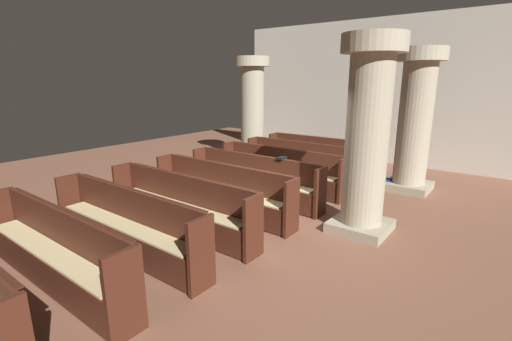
{
  "coord_description": "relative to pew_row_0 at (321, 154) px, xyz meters",
  "views": [
    {
      "loc": [
        3.84,
        -5.57,
        2.63
      ],
      "look_at": [
        -0.6,
        0.3,
        0.75
      ],
      "focal_mm": 24.92,
      "sensor_mm": 36.0,
      "label": 1
    }
  ],
  "objects": [
    {
      "name": "pew_row_0",
      "position": [
        0.0,
        0.0,
        0.0
      ],
      "size": [
        3.38,
        0.46,
        1.0
      ],
      "color": "#4C2316",
      "rests_on": "ground"
    },
    {
      "name": "pew_row_6",
      "position": [
        0.0,
        -6.43,
        0.0
      ],
      "size": [
        3.38,
        0.46,
        1.0
      ],
      "color": "#4C2316",
      "rests_on": "ground"
    },
    {
      "name": "pew_row_1",
      "position": [
        0.0,
        -1.07,
        0.0
      ],
      "size": [
        3.38,
        0.46,
        1.0
      ],
      "color": "#4C2316",
      "rests_on": "ground"
    },
    {
      "name": "kneeler_box_blue",
      "position": [
        2.0,
        -0.44,
        -0.42
      ],
      "size": [
        0.35,
        0.27,
        0.22
      ],
      "primitive_type": "cube",
      "color": "navy",
      "rests_on": "ground"
    },
    {
      "name": "pew_row_4",
      "position": [
        0.0,
        -4.29,
        0.0
      ],
      "size": [
        3.38,
        0.46,
        1.0
      ],
      "color": "#4C2316",
      "rests_on": "ground"
    },
    {
      "name": "hymn_book",
      "position": [
        0.61,
        -3.03,
        0.49
      ],
      "size": [
        0.15,
        0.22,
        0.04
      ],
      "primitive_type": "cube",
      "color": "black",
      "rests_on": "pew_row_3"
    },
    {
      "name": "pillar_aisle_rear",
      "position": [
        2.56,
        -3.41,
        1.22
      ],
      "size": [
        1.04,
        1.04,
        3.35
      ],
      "color": "#9F967E",
      "rests_on": "ground"
    },
    {
      "name": "ground_plane",
      "position": [
        0.8,
        -3.7,
        -0.52
      ],
      "size": [
        19.2,
        19.2,
        0.0
      ],
      "primitive_type": "plane",
      "color": "brown"
    },
    {
      "name": "pillar_far_side",
      "position": [
        -2.51,
        -0.03,
        1.22
      ],
      "size": [
        1.1,
        1.1,
        3.35
      ],
      "color": "#9F967E",
      "rests_on": "ground"
    },
    {
      "name": "lectern",
      "position": [
        0.79,
        1.07,
        -0.07
      ],
      "size": [
        0.48,
        0.45,
        1.08
      ],
      "color": "#562B1A",
      "rests_on": "ground"
    },
    {
      "name": "pew_row_5",
      "position": [
        0.0,
        -5.36,
        0.0
      ],
      "size": [
        3.38,
        0.47,
        1.0
      ],
      "color": "#4C2316",
      "rests_on": "ground"
    },
    {
      "name": "pew_row_3",
      "position": [
        0.0,
        -3.22,
        0.0
      ],
      "size": [
        3.38,
        0.46,
        1.0
      ],
      "color": "#4C2316",
      "rests_on": "ground"
    },
    {
      "name": "pew_row_2",
      "position": [
        0.0,
        -2.14,
        0.0
      ],
      "size": [
        3.38,
        0.47,
        1.0
      ],
      "color": "#4C2316",
      "rests_on": "ground"
    },
    {
      "name": "back_wall",
      "position": [
        0.8,
        2.38,
        1.73
      ],
      "size": [
        10.0,
        0.16,
        4.5
      ],
      "primitive_type": "cube",
      "color": "beige",
      "rests_on": "ground"
    },
    {
      "name": "pew_row_7",
      "position": [
        0.0,
        -7.51,
        0.0
      ],
      "size": [
        3.38,
        0.46,
        1.0
      ],
      "color": "#4C2316",
      "rests_on": "ground"
    },
    {
      "name": "pillar_aisle_side",
      "position": [
        2.56,
        -0.29,
        1.22
      ],
      "size": [
        1.1,
        1.1,
        3.35
      ],
      "color": "#9F967E",
      "rests_on": "ground"
    }
  ]
}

